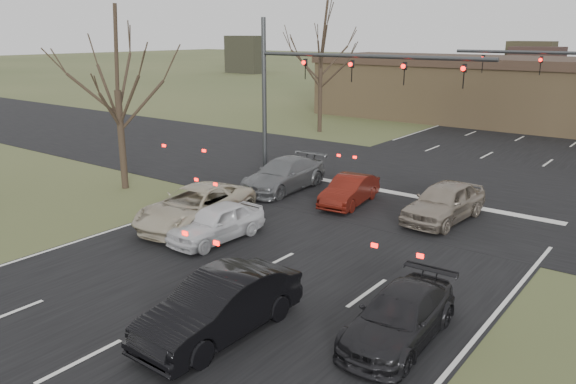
# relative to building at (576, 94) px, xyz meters

# --- Properties ---
(ground) EXTENTS (360.00, 360.00, 0.00)m
(ground) POSITION_rel_building_xyz_m (-2.00, -38.00, -2.67)
(ground) COLOR #434E2A
(ground) RESTS_ON ground
(road_cross) EXTENTS (200.00, 14.00, 0.02)m
(road_cross) POSITION_rel_building_xyz_m (-2.00, -23.00, -2.65)
(road_cross) COLOR black
(road_cross) RESTS_ON ground
(building) EXTENTS (42.40, 10.40, 5.30)m
(building) POSITION_rel_building_xyz_m (0.00, 0.00, 0.00)
(building) COLOR olive
(building) RESTS_ON ground
(mast_arm_near) EXTENTS (12.12, 0.24, 8.00)m
(mast_arm_near) POSITION_rel_building_xyz_m (-7.23, -25.00, 2.41)
(mast_arm_near) COLOR #383A3D
(mast_arm_near) RESTS_ON ground
(tree_left_near) EXTENTS (5.10, 5.10, 8.50)m
(tree_left_near) POSITION_rel_building_xyz_m (-13.50, -32.00, 3.90)
(tree_left_near) COLOR black
(tree_left_near) RESTS_ON ground
(tree_left_far) EXTENTS (5.70, 5.70, 9.50)m
(tree_left_far) POSITION_rel_building_xyz_m (-15.00, -13.00, 4.68)
(tree_left_far) COLOR black
(tree_left_far) RESTS_ON ground
(car_silver_suv) EXTENTS (3.15, 5.68, 1.50)m
(car_silver_suv) POSITION_rel_building_xyz_m (-6.81, -33.73, -1.91)
(car_silver_suv) COLOR beige
(car_silver_suv) RESTS_ON ground
(car_white_sedan) EXTENTS (1.73, 3.96, 1.33)m
(car_white_sedan) POSITION_rel_building_xyz_m (-5.00, -34.44, -2.00)
(car_white_sedan) COLOR silver
(car_white_sedan) RESTS_ON ground
(car_black_hatch) EXTENTS (1.68, 4.68, 1.54)m
(car_black_hatch) POSITION_rel_building_xyz_m (-0.30, -39.16, -1.90)
(car_black_hatch) COLOR black
(car_black_hatch) RESTS_ON ground
(car_charcoal_sedan) EXTENTS (1.90, 4.31, 1.23)m
(car_charcoal_sedan) POSITION_rel_building_xyz_m (3.34, -36.72, -2.05)
(car_charcoal_sedan) COLOR black
(car_charcoal_sedan) RESTS_ON ground
(car_grey_ahead) EXTENTS (2.22, 5.16, 1.48)m
(car_grey_ahead) POSITION_rel_building_xyz_m (-7.19, -27.62, -1.92)
(car_grey_ahead) COLOR slate
(car_grey_ahead) RESTS_ON ground
(car_red_ahead) EXTENTS (1.80, 3.97, 1.26)m
(car_red_ahead) POSITION_rel_building_xyz_m (-3.46, -27.78, -2.03)
(car_red_ahead) COLOR #52120B
(car_red_ahead) RESTS_ON ground
(car_silver_ahead) EXTENTS (2.18, 4.70, 1.56)m
(car_silver_ahead) POSITION_rel_building_xyz_m (0.67, -27.41, -1.89)
(car_silver_ahead) COLOR gray
(car_silver_ahead) RESTS_ON ground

